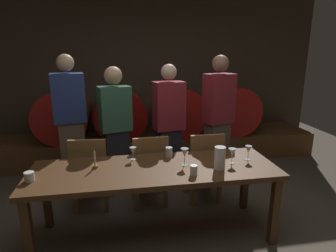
{
  "coord_description": "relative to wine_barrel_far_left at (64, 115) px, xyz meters",
  "views": [
    {
      "loc": [
        -0.51,
        -2.37,
        1.82
      ],
      "look_at": [
        -0.02,
        0.41,
        1.06
      ],
      "focal_mm": 30.88,
      "sensor_mm": 36.0,
      "label": 1
    }
  ],
  "objects": [
    {
      "name": "wine_barrel_center_right",
      "position": [
        1.87,
        0.0,
        0.0
      ],
      "size": [
        0.82,
        0.84,
        0.82
      ],
      "color": "#513319",
      "rests_on": "barrel_shelf"
    },
    {
      "name": "guest_far_right",
      "position": [
        2.18,
        -1.14,
        0.1
      ],
      "size": [
        0.44,
        0.35,
        1.75
      ],
      "rotation": [
        0.0,
        0.0,
        3.46
      ],
      "color": "brown",
      "rests_on": "ground"
    },
    {
      "name": "guest_center_right",
      "position": [
        1.51,
        -1.14,
        0.04
      ],
      "size": [
        0.42,
        0.31,
        1.64
      ],
      "rotation": [
        0.0,
        0.0,
        3.33
      ],
      "color": "black",
      "rests_on": "ground"
    },
    {
      "name": "wine_barrel_center_left",
      "position": [
        0.9,
        0.0,
        0.0
      ],
      "size": [
        0.82,
        0.84,
        0.82
      ],
      "color": "brown",
      "rests_on": "barrel_shelf"
    },
    {
      "name": "pitcher",
      "position": [
        1.78,
        -2.32,
        0.03
      ],
      "size": [
        0.1,
        0.1,
        0.21
      ],
      "color": "white",
      "rests_on": "dining_table"
    },
    {
      "name": "dining_table",
      "position": [
        1.19,
        -2.19,
        -0.14
      ],
      "size": [
        2.33,
        0.77,
        0.73
      ],
      "color": "#4C2D16",
      "rests_on": "ground"
    },
    {
      "name": "guest_far_left",
      "position": [
        0.28,
        -1.1,
        0.11
      ],
      "size": [
        0.42,
        0.31,
        1.76
      ],
      "rotation": [
        0.0,
        0.0,
        3.33
      ],
      "color": "brown",
      "rests_on": "ground"
    },
    {
      "name": "chair_center",
      "position": [
        1.2,
        -1.61,
        -0.31
      ],
      "size": [
        0.42,
        0.42,
        0.88
      ],
      "rotation": [
        0.0,
        0.0,
        3.2
      ],
      "color": "olive",
      "rests_on": "ground"
    },
    {
      "name": "guest_center_left",
      "position": [
        0.82,
        -1.13,
        0.03
      ],
      "size": [
        0.43,
        0.34,
        1.62
      ],
      "rotation": [
        0.0,
        0.0,
        3.43
      ],
      "color": "black",
      "rests_on": "ground"
    },
    {
      "name": "wine_glass_center_left",
      "position": [
        1.48,
        -2.18,
        0.05
      ],
      "size": [
        0.08,
        0.08,
        0.17
      ],
      "color": "silver",
      "rests_on": "dining_table"
    },
    {
      "name": "cup_left",
      "position": [
        0.1,
        -2.29,
        -0.03
      ],
      "size": [
        0.08,
        0.08,
        0.08
      ],
      "primitive_type": "cylinder",
      "color": "white",
      "rests_on": "dining_table"
    },
    {
      "name": "wine_glass_far_left",
      "position": [
        1.0,
        -1.95,
        0.02
      ],
      "size": [
        0.07,
        0.07,
        0.13
      ],
      "color": "silver",
      "rests_on": "dining_table"
    },
    {
      "name": "cup_right",
      "position": [
        1.51,
        -2.42,
        -0.03
      ],
      "size": [
        0.07,
        0.07,
        0.09
      ],
      "primitive_type": "cylinder",
      "color": "white",
      "rests_on": "dining_table"
    },
    {
      "name": "back_wall",
      "position": [
        1.38,
        0.55,
        0.56
      ],
      "size": [
        6.23,
        0.24,
        2.72
      ],
      "primitive_type": "cube",
      "color": "#473A2D",
      "rests_on": "ground"
    },
    {
      "name": "wine_barrel_far_right",
      "position": [
        2.8,
        0.0,
        0.0
      ],
      "size": [
        0.82,
        0.84,
        0.82
      ],
      "color": "#513319",
      "rests_on": "barrel_shelf"
    },
    {
      "name": "wine_barrel_far_left",
      "position": [
        0.0,
        0.0,
        0.0
      ],
      "size": [
        0.82,
        0.84,
        0.82
      ],
      "color": "brown",
      "rests_on": "barrel_shelf"
    },
    {
      "name": "wine_glass_center_right",
      "position": [
        1.95,
        -2.22,
        0.04
      ],
      "size": [
        0.08,
        0.08,
        0.15
      ],
      "color": "silver",
      "rests_on": "dining_table"
    },
    {
      "name": "chair_right",
      "position": [
        1.85,
        -1.62,
        -0.31
      ],
      "size": [
        0.4,
        0.4,
        0.88
      ],
      "rotation": [
        0.0,
        0.0,
        3.15
      ],
      "color": "olive",
      "rests_on": "ground"
    },
    {
      "name": "wine_glass_far_right",
      "position": [
        2.14,
        -2.15,
        0.03
      ],
      "size": [
        0.07,
        0.07,
        0.15
      ],
      "color": "white",
      "rests_on": "dining_table"
    },
    {
      "name": "barrel_shelf",
      "position": [
        1.38,
        0.0,
        -0.6
      ],
      "size": [
        5.61,
        0.9,
        0.4
      ],
      "primitive_type": "cube",
      "color": "brown",
      "rests_on": "ground"
    },
    {
      "name": "ground_plane",
      "position": [
        1.38,
        -2.35,
        -0.8
      ],
      "size": [
        8.1,
        8.1,
        0.0
      ],
      "primitive_type": "plane",
      "color": "brown"
    },
    {
      "name": "candle_center",
      "position": [
        0.63,
        -2.1,
        -0.02
      ],
      "size": [
        0.05,
        0.05,
        0.19
      ],
      "color": "olive",
      "rests_on": "dining_table"
    },
    {
      "name": "cup_center",
      "position": [
        1.37,
        -1.93,
        -0.02
      ],
      "size": [
        0.07,
        0.07,
        0.1
      ],
      "primitive_type": "cylinder",
      "color": "silver",
      "rests_on": "dining_table"
    },
    {
      "name": "chair_left",
      "position": [
        0.53,
        -1.57,
        -0.31
      ],
      "size": [
        0.43,
        0.43,
        0.88
      ],
      "rotation": [
        0.0,
        0.0,
        3.06
      ],
      "color": "olive",
      "rests_on": "ground"
    }
  ]
}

